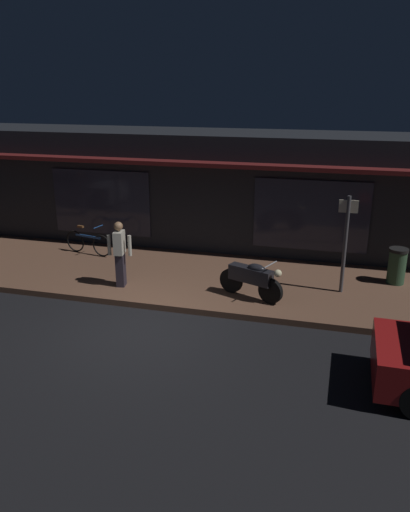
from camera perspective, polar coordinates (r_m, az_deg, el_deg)
The scene contains 8 objects.
ground_plane at distance 11.06m, azimuth -7.38°, elevation -8.24°, with size 60.00×60.00×0.00m, color black.
sidewalk_slab at distance 13.60m, azimuth -2.69°, elevation -2.41°, with size 18.00×4.00×0.15m, color brown.
storefront_building at distance 16.25m, azimuth 0.82°, elevation 7.53°, with size 18.00×3.30×3.60m.
motorcycle at distance 12.00m, azimuth 5.30°, elevation -2.52°, with size 1.62×0.83×0.97m.
bicycle_parked at distance 15.49m, azimuth -13.04°, elevation 1.50°, with size 1.63×0.49×0.91m.
person_bystander at distance 12.72m, azimuth -9.59°, elevation 0.37°, with size 0.62×0.41×1.67m.
sign_post at distance 12.47m, azimuth 15.57°, elevation 1.88°, with size 0.44×0.09×2.40m.
trash_bin at distance 13.73m, azimuth 20.83°, elevation -1.03°, with size 0.48×0.48×0.93m.
Camera 1 is at (3.86, -9.07, 5.02)m, focal length 35.47 mm.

